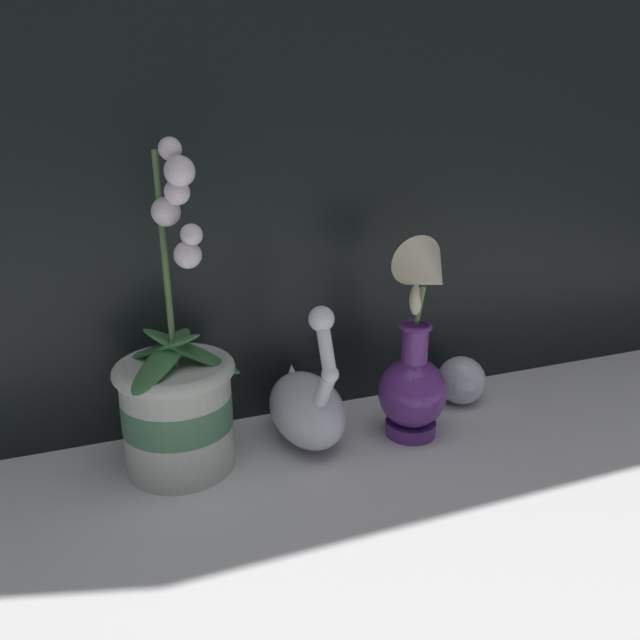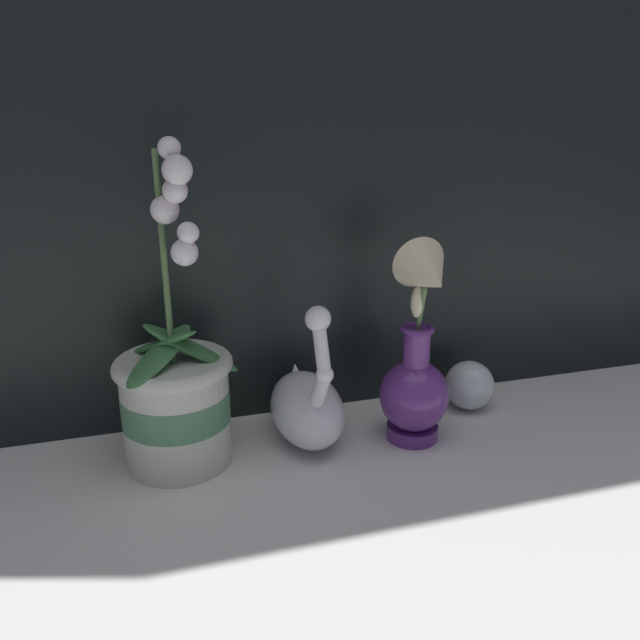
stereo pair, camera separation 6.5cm
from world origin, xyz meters
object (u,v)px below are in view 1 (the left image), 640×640
Objects in this scene: orchid_potted_plant at (177,400)px; glass_sphere at (461,380)px; swan_figurine at (307,404)px; blue_vase at (416,364)px.

orchid_potted_plant is 5.43× the size of glass_sphere.
swan_figurine is (0.18, 0.01, -0.04)m from orchid_potted_plant.
orchid_potted_plant is 0.46m from glass_sphere.
blue_vase is (0.33, -0.04, 0.02)m from orchid_potted_plant.
orchid_potted_plant is at bearing -176.13° from glass_sphere.
swan_figurine is 2.82× the size of glass_sphere.
orchid_potted_plant is at bearing 173.32° from blue_vase.
swan_figurine is 0.17m from blue_vase.
blue_vase is (0.15, -0.05, 0.06)m from swan_figurine.
glass_sphere is (0.28, 0.02, -0.02)m from swan_figurine.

